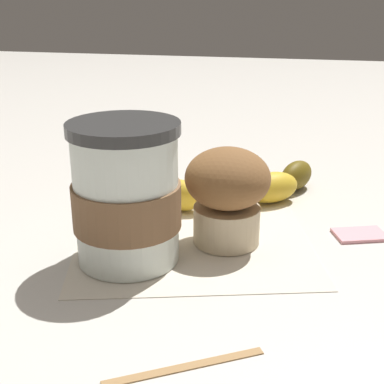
# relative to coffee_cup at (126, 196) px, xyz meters

# --- Properties ---
(ground_plane) EXTENTS (3.00, 3.00, 0.00)m
(ground_plane) POSITION_rel_coffee_cup_xyz_m (0.06, -0.05, -0.06)
(ground_plane) COLOR beige
(paper_napkin) EXTENTS (0.28, 0.28, 0.00)m
(paper_napkin) POSITION_rel_coffee_cup_xyz_m (0.06, -0.05, -0.06)
(paper_napkin) COLOR beige
(paper_napkin) RESTS_ON ground_plane
(coffee_cup) EXTENTS (0.10, 0.10, 0.13)m
(coffee_cup) POSITION_rel_coffee_cup_xyz_m (0.00, 0.00, 0.00)
(coffee_cup) COLOR silver
(coffee_cup) RESTS_ON paper_napkin
(muffin) EXTENTS (0.08, 0.08, 0.09)m
(muffin) POSITION_rel_coffee_cup_xyz_m (0.05, -0.08, -0.01)
(muffin) COLOR beige
(muffin) RESTS_ON paper_napkin
(banana) EXTENTS (0.15, 0.18, 0.04)m
(banana) POSITION_rel_coffee_cup_xyz_m (0.16, -0.09, -0.04)
(banana) COLOR gold
(banana) RESTS_ON paper_napkin
(sugar_packet) EXTENTS (0.05, 0.06, 0.01)m
(sugar_packet) POSITION_rel_coffee_cup_xyz_m (0.10, -0.21, -0.06)
(sugar_packet) COLOR pink
(sugar_packet) RESTS_ON ground_plane
(wooden_stirrer) EXTENTS (0.06, 0.10, 0.00)m
(wooden_stirrer) POSITION_rel_coffee_cup_xyz_m (-0.14, -0.08, -0.06)
(wooden_stirrer) COLOR #9E7547
(wooden_stirrer) RESTS_ON ground_plane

